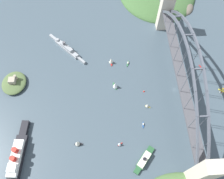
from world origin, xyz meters
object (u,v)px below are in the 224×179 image
Objects in this scene: small_boat_1 at (147,106)px; small_boat_2 at (143,125)px; seaplane_second_in_formation at (222,91)px; small_boat_3 at (115,85)px; channel_marker_buoy at (144,91)px; harbor_arch_bridge at (181,75)px; small_boat_4 at (128,63)px; ocean_liner at (17,158)px; small_boat_6 at (77,143)px; harbor_ferry_steamer at (144,160)px; fort_island_mid_harbor at (14,83)px; small_boat_0 at (111,61)px; naval_cruiser at (67,48)px; seaplane_taxiing_near_bridge at (202,68)px; small_boat_5 at (120,144)px.

small_boat_1 reaches higher than small_boat_2.
small_boat_3 is at bearing 84.23° from seaplane_second_in_formation.
seaplane_second_in_formation is 97.90m from channel_marker_buoy.
small_boat_4 is at bearing 52.26° from harbor_arch_bridge.
ocean_liner is 65.78m from small_boat_6.
small_boat_1 reaches higher than seaplane_second_in_formation.
harbor_ferry_steamer is 185.70m from fort_island_mid_harbor.
harbor_arch_bridge reaches higher than small_boat_0.
small_boat_2 is at bearing -141.05° from naval_cruiser.
channel_marker_buoy is at bearing 110.52° from seaplane_taxiing_near_bridge.
small_boat_1 is 0.55× the size of small_boat_3.
small_boat_0 is 37.96m from small_boat_3.
ocean_liner is 176.49m from small_boat_4.
seaplane_second_in_formation is at bearing -80.76° from small_boat_1.
small_boat_3 is at bearing -32.94° from small_boat_6.
small_boat_5 is 74.80m from channel_marker_buoy.
harbor_arch_bridge is 53.81m from small_boat_1.
naval_cruiser reaches higher than small_boat_0.
naval_cruiser is at bearing 25.11° from small_boat_5.
harbor_ferry_steamer is at bearing 126.18° from seaplane_second_in_formation.
harbor_arch_bridge is 7.84× the size of fort_island_mid_harbor.
fort_island_mid_harbor is 4.63× the size of small_boat_5.
small_boat_5 is (-45.03, 36.57, 0.40)m from small_boat_1.
ocean_liner is 2.86× the size of harbor_ferry_steamer.
ocean_liner reaches higher than seaplane_taxiing_near_bridge.
small_boat_5 is at bearing 132.17° from harbor_arch_bridge.
harbor_arch_bridge is 36.33× the size of small_boat_5.
harbor_arch_bridge reaches higher than small_boat_6.
channel_marker_buoy is (-71.95, -99.86, -2.07)m from naval_cruiser.
small_boat_0 is (16.03, 119.71, 3.21)m from seaplane_taxiing_near_bridge.
fort_island_mid_harbor is at bearing 10.53° from ocean_liner.
ocean_liner reaches higher than harbor_ferry_steamer.
seaplane_taxiing_near_bridge is at bearing -69.48° from channel_marker_buoy.
harbor_ferry_steamer is 3.00× the size of seaplane_taxiing_near_bridge.
small_boat_0 reaches higher than small_boat_4.
small_boat_2 is at bearing 110.39° from seaplane_second_in_formation.
naval_cruiser is 123.10m from channel_marker_buoy.
harbor_ferry_steamer is 75.12m from small_boat_6.
channel_marker_buoy is (43.87, -6.23, 0.39)m from small_boat_2.
seaplane_second_in_formation is at bearing -53.82° from harbor_ferry_steamer.
seaplane_taxiing_near_bridge is 118.39m from small_boat_3.
small_boat_3 is (-21.78, 116.32, 3.60)m from seaplane_taxiing_near_bridge.
channel_marker_buoy reaches higher than small_boat_4.
harbor_arch_bridge is 104.33m from small_boat_5.
harbor_arch_bridge is 78.10m from small_boat_4.
small_boat_6 is at bearing 107.81° from seaplane_second_in_formation.
ocean_liner reaches higher than naval_cruiser.
small_boat_1 is (-92.85, -101.20, -0.06)m from naval_cruiser.
small_boat_1 is at bearing -128.05° from small_boat_3.
small_boat_1 is 0.88× the size of small_boat_5.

